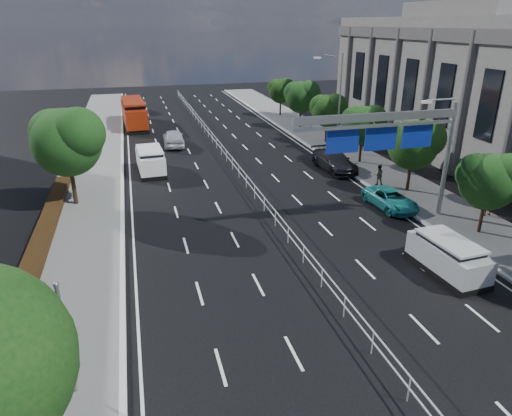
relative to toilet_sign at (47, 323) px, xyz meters
name	(u,v)px	position (x,y,z in m)	size (l,w,h in m)	color
ground	(361,340)	(10.95, 0.00, -2.94)	(160.00, 160.00, 0.00)	black
sidewalk_near	(44,398)	(-0.55, 0.00, -2.87)	(5.00, 140.00, 0.14)	slate
kerb_near	(123,383)	(1.95, 0.00, -2.87)	(0.25, 140.00, 0.15)	silver
median_fence	(234,166)	(10.95, 22.50, -2.42)	(0.05, 85.00, 1.02)	silver
hedge_near	(15,313)	(-2.35, 5.00, -2.58)	(1.00, 36.00, 0.44)	black
toilet_sign	(47,323)	(0.00, 0.00, 0.00)	(1.62, 0.18, 4.34)	gray
overhead_gantry	(394,133)	(17.69, 10.05, 2.66)	(10.24, 0.38, 7.45)	gray
streetlight_far	(337,97)	(21.46, 26.00, 2.27)	(2.78, 2.40, 9.00)	gray
civic_hall	(492,85)	(34.67, 22.00, 3.33)	(14.40, 36.00, 14.35)	slate
near_tree_back	(67,139)	(-0.99, 17.97, 1.67)	(4.84, 4.51, 6.69)	black
far_tree_c	(490,178)	(22.20, 6.98, 0.48)	(3.52, 3.28, 4.94)	black
far_tree_d	(414,142)	(22.20, 14.48, 0.74)	(3.85, 3.59, 5.34)	black
far_tree_e	(363,123)	(22.20, 21.98, 0.61)	(3.63, 3.38, 5.13)	black
far_tree_f	(328,109)	(22.20, 29.48, 0.55)	(3.52, 3.28, 5.02)	black
far_tree_g	(302,95)	(22.20, 36.98, 0.81)	(3.96, 3.69, 5.45)	black
far_tree_h	(281,90)	(22.20, 44.48, 0.48)	(3.41, 3.18, 4.91)	black
white_minivan	(150,161)	(4.29, 24.10, -1.94)	(2.25, 4.78, 2.04)	black
red_bus	(134,112)	(3.45, 43.37, -1.35)	(2.96, 10.36, 3.06)	black
near_car_silver	(174,138)	(7.00, 32.38, -2.11)	(1.97, 4.90, 1.67)	silver
near_car_dark	(137,106)	(4.07, 52.79, -2.13)	(1.73, 4.96, 1.64)	black
silver_minivan	(448,257)	(17.45, 3.66, -2.06)	(2.10, 4.43, 1.80)	black
parked_car_teal	(390,199)	(19.25, 12.00, -2.33)	(2.04, 4.43, 1.23)	#1B7C7C
parked_car_dark	(334,161)	(19.15, 20.77, -2.16)	(2.20, 5.41, 1.57)	black
pedestrian_a	(489,201)	(24.35, 8.95, -1.82)	(0.72, 0.47, 1.98)	gray
pedestrian_b	(378,175)	(20.57, 16.01, -2.02)	(0.76, 0.59, 1.57)	gray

